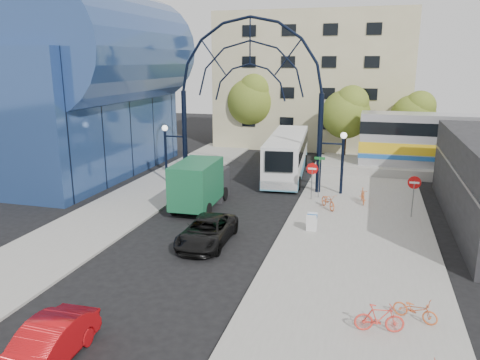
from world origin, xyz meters
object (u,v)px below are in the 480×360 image
(bike_near_b, at_px, (363,196))
(bike_far_b, at_px, (379,318))
(gateway_arch, at_px, (250,69))
(tree_north_b, at_px, (252,99))
(black_suv, at_px, (207,231))
(bike_far_a, at_px, (415,309))
(sandwich_board, at_px, (312,220))
(red_sedan, at_px, (45,346))
(city_bus, at_px, (287,154))
(green_truck, at_px, (201,183))
(tree_north_c, at_px, (415,115))
(do_not_enter_sign, at_px, (414,187))
(tree_north_a, at_px, (347,111))
(bike_near_a, at_px, (328,201))
(stop_sign, at_px, (312,172))
(street_name_sign, at_px, (319,168))

(bike_near_b, height_order, bike_far_b, bike_far_b)
(gateway_arch, height_order, tree_north_b, gateway_arch)
(black_suv, bearing_deg, bike_far_a, -28.51)
(sandwich_board, xyz_separation_m, bike_far_b, (3.48, -9.15, -0.12))
(gateway_arch, distance_m, bike_far_b, 20.98)
(red_sedan, distance_m, bike_far_a, 12.42)
(city_bus, height_order, bike_near_b, city_bus)
(green_truck, distance_m, bike_near_b, 10.54)
(sandwich_board, relative_size, black_suv, 0.20)
(tree_north_c, bearing_deg, do_not_enter_sign, -93.58)
(tree_north_a, height_order, bike_near_b, tree_north_a)
(tree_north_b, bearing_deg, green_truck, -84.50)
(sandwich_board, relative_size, tree_north_b, 0.12)
(gateway_arch, distance_m, red_sedan, 23.11)
(city_bus, distance_m, bike_near_b, 9.31)
(sandwich_board, distance_m, black_suv, 5.78)
(gateway_arch, height_order, tree_north_c, gateway_arch)
(do_not_enter_sign, height_order, green_truck, green_truck)
(gateway_arch, xyz_separation_m, tree_north_a, (6.12, 11.93, -3.95))
(black_suv, distance_m, bike_near_b, 11.76)
(do_not_enter_sign, height_order, bike_near_a, do_not_enter_sign)
(green_truck, bearing_deg, gateway_arch, 68.49)
(city_bus, distance_m, bike_near_a, 9.62)
(city_bus, xyz_separation_m, bike_far_b, (7.18, -22.05, -1.10))
(bike_far_b, bearing_deg, tree_north_a, -2.75)
(tree_north_a, bearing_deg, city_bus, -120.98)
(black_suv, height_order, bike_near_a, black_suv)
(black_suv, bearing_deg, bike_near_a, 52.43)
(sandwich_board, distance_m, tree_north_c, 23.17)
(stop_sign, relative_size, green_truck, 0.40)
(bike_near_a, bearing_deg, street_name_sign, 80.90)
(red_sedan, height_order, bike_near_b, red_sedan)
(do_not_enter_sign, distance_m, tree_north_a, 16.86)
(do_not_enter_sign, height_order, black_suv, do_not_enter_sign)
(tree_north_c, height_order, black_suv, tree_north_c)
(stop_sign, bearing_deg, bike_far_b, -74.25)
(gateway_arch, height_order, tree_north_a, gateway_arch)
(stop_sign, height_order, street_name_sign, street_name_sign)
(stop_sign, bearing_deg, black_suv, -114.76)
(street_name_sign, relative_size, black_suv, 0.58)
(tree_north_a, distance_m, tree_north_b, 10.79)
(sandwich_board, height_order, black_suv, black_suv)
(gateway_arch, height_order, do_not_enter_sign, gateway_arch)
(do_not_enter_sign, relative_size, red_sedan, 0.60)
(black_suv, xyz_separation_m, red_sedan, (-1.39, -10.71, 0.01))
(street_name_sign, height_order, bike_far_a, street_name_sign)
(gateway_arch, distance_m, bike_near_a, 10.68)
(street_name_sign, bearing_deg, city_bus, 117.75)
(tree_north_b, xyz_separation_m, city_bus, (5.77, -11.04, -3.54))
(tree_north_c, xyz_separation_m, bike_far_b, (-3.05, -31.10, -3.65))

